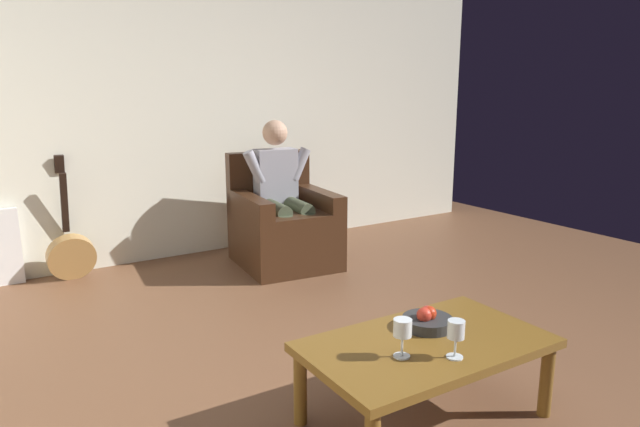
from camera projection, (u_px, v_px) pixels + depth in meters
ground_plane at (438, 407)px, 2.68m from camera, size 7.37×7.37×0.00m
wall_back at (192, 100)px, 4.93m from camera, size 6.40×0.06×2.74m
armchair at (283, 227)px, 4.81m from camera, size 0.83×0.91×0.93m
person_seated at (282, 189)px, 4.75m from camera, size 0.61×0.63×1.21m
coffee_table at (426, 351)px, 2.51m from camera, size 1.10×0.65×0.38m
guitar at (71, 252)px, 4.43m from camera, size 0.36×0.27×0.97m
wine_glass_near at (456, 332)px, 2.32m from camera, size 0.07×0.07×0.16m
wine_glass_far at (402, 330)px, 2.32m from camera, size 0.08×0.08×0.17m
fruit_bowl at (427, 320)px, 2.63m from camera, size 0.23×0.23×0.11m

